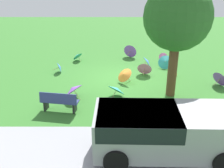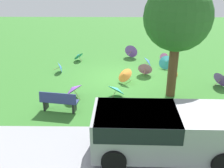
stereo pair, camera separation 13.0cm
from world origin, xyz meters
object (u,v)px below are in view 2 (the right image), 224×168
Objects in this scene: parasol_teal_3 at (78,56)px; parasol_orange_0 at (124,75)px; shade_tree at (178,18)px; parasol_teal_1 at (117,89)px; parasol_pink_3 at (145,68)px; parasol_teal_2 at (166,62)px; park_bench at (59,101)px; parasol_purple_3 at (73,89)px; parasol_orange_1 at (175,72)px; parasol_purple_4 at (222,79)px; parasol_blue_1 at (148,61)px; parasol_blue_0 at (61,67)px; parasol_purple_1 at (132,51)px; van_dark at (160,129)px; parasol_pink_0 at (164,57)px.

parasol_orange_0 is at bearing 128.64° from parasol_teal_3.
shade_tree is 4.16m from parasol_teal_1.
parasol_pink_3 reaches higher than parasol_teal_1.
park_bench is at bearing 44.57° from parasol_teal_2.
parasol_purple_3 is 4.76m from parasol_pink_3.
parasol_purple_4 is (-2.10, 1.27, 0.13)m from parasol_orange_1.
parasol_orange_1 is 0.74× the size of parasol_purple_4.
parasol_purple_3 is (5.05, 4.12, 0.08)m from parasol_teal_2.
parasol_blue_1 is 0.89× the size of parasol_teal_3.
parasol_blue_0 is 0.70× the size of parasol_purple_1.
parasol_teal_2 is 2.93m from parasol_purple_1.
van_dark is 2.80× the size of park_bench.
parasol_teal_1 is at bearing 5.65° from shade_tree.
parasol_purple_4 reaches higher than parasol_blue_1.
van_dark is 5.92m from parasol_orange_0.
parasol_purple_1 is at bearing -48.22° from parasol_purple_4.
parasol_teal_3 is at bearing -45.04° from shade_tree.
parasol_purple_4 is (-2.37, 2.68, 0.02)m from parasol_teal_2.
parasol_orange_0 is 1.86× the size of parasol_pink_0.
parasol_purple_3 is at bearing 10.93° from parasol_purple_4.
parasol_pink_3 reaches higher than parasol_orange_1.
park_bench is (3.81, -2.74, -0.45)m from van_dark.
shade_tree is at bearing -174.35° from parasol_teal_1.
shade_tree is 7.11× the size of parasol_orange_1.
parasol_orange_0 is 4.00m from parasol_blue_0.
parasol_teal_3 is at bearing -25.68° from parasol_orange_1.
parasol_orange_0 reaches higher than parasol_teal_3.
parasol_blue_0 is 0.93× the size of parasol_orange_1.
parasol_orange_1 is at bearing 174.07° from parasol_blue_0.
parasol_teal_1 is 3.33m from parasol_pink_3.
parasol_pink_3 is at bearing -140.62° from parasol_purple_3.
parasol_orange_0 is 1.12× the size of parasol_purple_1.
parasol_teal_3 is at bearing -67.74° from van_dark.
park_bench is 4.72m from parasol_blue_0.
parasol_teal_3 is at bearing -64.82° from parasol_teal_1.
van_dark is 5.06× the size of parasol_pink_3.
van_dark is 3.80× the size of parasol_purple_3.
parasol_purple_3 is at bearing -107.75° from park_bench.
parasol_pink_3 is at bearing -92.26° from van_dark.
parasol_purple_4 is at bearing 152.81° from parasol_teal_3.
parasol_teal_1 is at bearing 115.18° from parasol_teal_3.
parasol_pink_0 is 2.26m from parasol_purple_1.
park_bench is at bearing 46.35° from parasol_pink_3.
parasol_teal_3 is (4.49, -1.03, 0.02)m from parasol_blue_1.
parasol_blue_1 is at bearing -114.36° from parasol_teal_1.
parasol_purple_3 is (3.40, -4.00, -0.44)m from van_dark.
park_bench is 6.19m from shade_tree.
parasol_teal_1 is 4.63m from parasol_blue_0.
parasol_orange_1 is (-0.16, 2.73, 0.01)m from parasol_pink_0.
parasol_purple_3 is at bearing 63.87° from parasol_purple_1.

